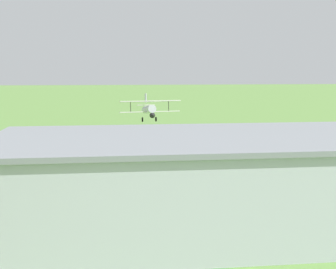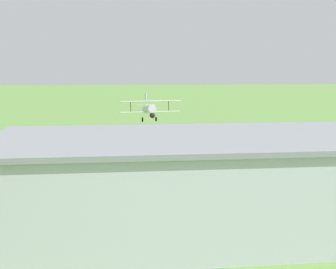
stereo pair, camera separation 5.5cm
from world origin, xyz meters
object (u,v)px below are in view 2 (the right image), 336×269
at_px(hangar, 229,183).
at_px(person_beside_truck, 303,165).
at_px(car_silver, 16,184).
at_px(person_watching_takeoff, 26,174).
at_px(biplane, 149,109).

relative_size(hangar, person_beside_truck, 20.97).
distance_m(car_silver, person_watching_takeoff, 3.41).
relative_size(biplane, car_silver, 1.75).
bearing_deg(hangar, biplane, -79.63).
height_order(car_silver, person_beside_truck, person_beside_truck).
relative_size(biplane, person_watching_takeoff, 4.74).
distance_m(biplane, person_beside_truck, 21.57).
height_order(hangar, biplane, biplane).
bearing_deg(person_watching_takeoff, biplane, -135.87).
distance_m(person_watching_takeoff, person_beside_truck, 31.14).
height_order(hangar, car_silver, hangar).
relative_size(car_silver, person_watching_takeoff, 2.71).
relative_size(biplane, person_beside_truck, 5.10).
xyz_separation_m(biplane, person_beside_truck, (-17.51, 11.32, -5.52)).
bearing_deg(person_watching_takeoff, person_beside_truck, -176.61).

